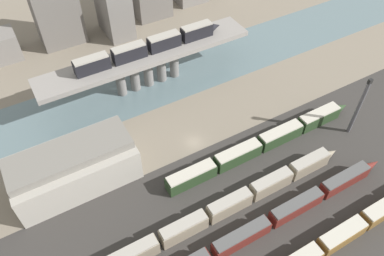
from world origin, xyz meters
TOP-DOWN VIEW (x-y plane):
  - ground_plane at (0.00, 0.00)m, footprint 400.00×400.00m
  - railbed_yard at (0.00, -24.00)m, footprint 280.00×42.00m
  - river_water at (0.00, 26.03)m, footprint 320.00×20.83m
  - bridge at (0.00, 26.03)m, footprint 60.89×9.64m
  - train_on_bridge at (1.59, 26.03)m, footprint 43.14×3.08m
  - train_yard_far at (-2.12, -20.39)m, footprint 57.68×2.71m
  - train_yard_outer at (14.05, -10.00)m, footprint 54.16×3.16m
  - warehouse_building at (-28.67, 3.23)m, footprint 26.71×13.20m
  - signal_tower at (36.22, -16.37)m, footprint 1.00×0.92m
  - city_block_center at (-14.91, 60.49)m, footprint 13.63×10.21m
  - city_block_right at (2.30, 56.26)m, footprint 8.21×14.43m

SIDE VIEW (x-z plane):
  - ground_plane at x=0.00m, z-range 0.00..0.00m
  - river_water at x=0.00m, z-range 0.00..0.01m
  - railbed_yard at x=0.00m, z-range 0.00..0.01m
  - train_yard_outer at x=14.05m, z-range -0.04..3.72m
  - train_yard_far at x=-2.12m, z-range -0.03..4.01m
  - warehouse_building at x=-28.67m, z-range -0.26..10.17m
  - city_block_right at x=2.30m, z-range 0.00..16.28m
  - bridge at x=0.00m, z-range 3.09..13.74m
  - signal_tower at x=36.22m, z-range -0.10..16.97m
  - city_block_center at x=-14.91m, z-range 0.00..20.49m
  - train_on_bridge at x=1.59m, z-range 10.61..14.56m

